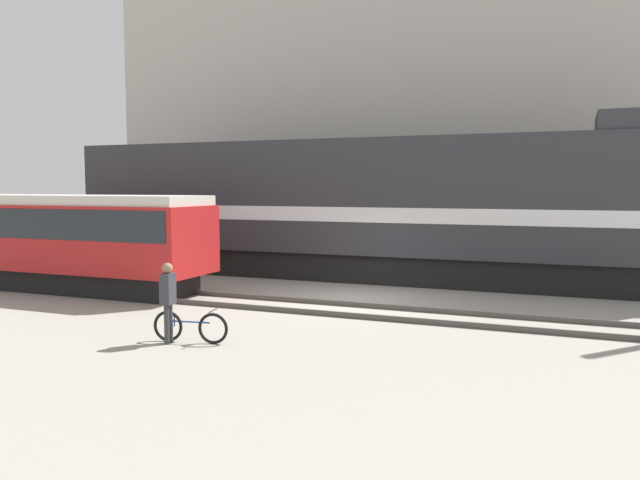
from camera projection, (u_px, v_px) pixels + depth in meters
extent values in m
plane|color=#9E998C|center=(353.00, 300.00, 18.35)|extent=(120.00, 120.00, 0.00)
cube|color=#47423D|center=(322.00, 313.00, 16.04)|extent=(60.00, 0.07, 0.14)
cube|color=#47423D|center=(341.00, 303.00, 17.37)|extent=(60.00, 0.07, 0.14)
cube|color=#47423D|center=(385.00, 281.00, 21.45)|extent=(60.00, 0.07, 0.14)
cube|color=#47423D|center=(396.00, 276.00, 22.77)|extent=(60.00, 0.07, 0.14)
cube|color=#B7B2A8|center=(440.00, 98.00, 29.22)|extent=(31.48, 6.00, 14.94)
cube|color=black|center=(354.00, 264.00, 22.59)|extent=(20.03, 2.55, 1.00)
cube|color=#2D2D33|center=(354.00, 196.00, 22.38)|extent=(21.77, 3.00, 3.94)
cube|color=white|center=(354.00, 213.00, 22.43)|extent=(21.34, 3.04, 0.50)
cube|color=black|center=(76.00, 279.00, 19.95)|extent=(8.07, 2.00, 0.70)
cube|color=#B21E1E|center=(74.00, 237.00, 19.84)|extent=(9.17, 2.50, 2.05)
cube|color=#1E2328|center=(74.00, 222.00, 19.79)|extent=(8.81, 2.54, 0.90)
cube|color=beige|center=(73.00, 200.00, 19.73)|extent=(8.99, 2.38, 0.30)
torus|color=black|center=(213.00, 328.00, 13.14)|extent=(0.67, 0.17, 0.67)
torus|color=black|center=(168.00, 326.00, 13.37)|extent=(0.67, 0.17, 0.67)
cylinder|color=#1E4C99|center=(190.00, 322.00, 13.24)|extent=(0.87, 0.18, 0.04)
cylinder|color=#1E4C99|center=(174.00, 320.00, 13.32)|extent=(0.03, 0.03, 0.30)
cylinder|color=#262626|center=(213.00, 311.00, 13.11)|extent=(0.09, 0.44, 0.02)
cylinder|color=#333333|center=(170.00, 323.00, 13.27)|extent=(0.11, 0.11, 0.84)
cylinder|color=#333333|center=(167.00, 325.00, 13.12)|extent=(0.11, 0.11, 0.84)
cube|color=#333338|center=(168.00, 289.00, 13.13)|extent=(0.28, 0.39, 0.65)
sphere|color=#8C664C|center=(167.00, 268.00, 13.09)|extent=(0.23, 0.23, 0.23)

